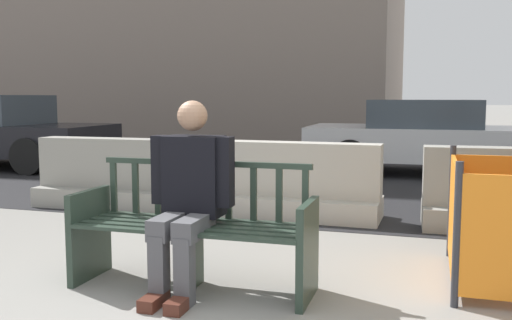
{
  "coord_description": "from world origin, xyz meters",
  "views": [
    {
      "loc": [
        1.14,
        -2.85,
        1.34
      ],
      "look_at": [
        -0.43,
        2.22,
        0.75
      ],
      "focal_mm": 40.0,
      "sensor_mm": 36.0,
      "label": 1
    }
  ],
  "objects_px": {
    "street_bench": "(193,232)",
    "car_sedan_mid": "(431,137)",
    "jersey_barrier_left": "(118,179)",
    "jersey_barrier_centre": "(290,187)",
    "seated_person": "(189,192)"
  },
  "relations": [
    {
      "from": "jersey_barrier_centre",
      "to": "car_sedan_mid",
      "type": "height_order",
      "value": "car_sedan_mid"
    },
    {
      "from": "street_bench",
      "to": "seated_person",
      "type": "relative_size",
      "value": 1.29
    },
    {
      "from": "car_sedan_mid",
      "to": "street_bench",
      "type": "bearing_deg",
      "value": -102.94
    },
    {
      "from": "street_bench",
      "to": "jersey_barrier_left",
      "type": "distance_m",
      "value": 3.22
    },
    {
      "from": "street_bench",
      "to": "seated_person",
      "type": "distance_m",
      "value": 0.3
    },
    {
      "from": "seated_person",
      "to": "jersey_barrier_centre",
      "type": "bearing_deg",
      "value": 88.24
    },
    {
      "from": "street_bench",
      "to": "jersey_barrier_centre",
      "type": "distance_m",
      "value": 2.53
    },
    {
      "from": "jersey_barrier_centre",
      "to": "street_bench",
      "type": "bearing_deg",
      "value": -91.65
    },
    {
      "from": "seated_person",
      "to": "jersey_barrier_left",
      "type": "distance_m",
      "value": 3.28
    },
    {
      "from": "street_bench",
      "to": "jersey_barrier_left",
      "type": "bearing_deg",
      "value": 130.1
    },
    {
      "from": "jersey_barrier_centre",
      "to": "jersey_barrier_left",
      "type": "bearing_deg",
      "value": -178.16
    },
    {
      "from": "street_bench",
      "to": "seated_person",
      "type": "xyz_separation_m",
      "value": [
        -0.01,
        -0.06,
        0.29
      ]
    },
    {
      "from": "seated_person",
      "to": "jersey_barrier_centre",
      "type": "xyz_separation_m",
      "value": [
        0.08,
        2.59,
        -0.35
      ]
    },
    {
      "from": "street_bench",
      "to": "jersey_barrier_centre",
      "type": "xyz_separation_m",
      "value": [
        0.07,
        2.53,
        -0.06
      ]
    },
    {
      "from": "street_bench",
      "to": "car_sedan_mid",
      "type": "relative_size",
      "value": 0.39
    }
  ]
}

